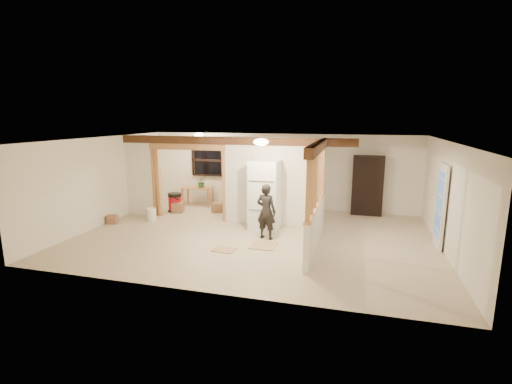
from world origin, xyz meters
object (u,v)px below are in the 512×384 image
(refrigerator, at_px, (265,195))
(bookshelf, at_px, (367,186))
(woman, at_px, (266,211))
(work_table, at_px, (198,196))
(shop_vac, at_px, (175,202))

(refrigerator, bearing_deg, bookshelf, 39.48)
(woman, relative_size, work_table, 1.37)
(refrigerator, bearing_deg, woman, -73.66)
(work_table, relative_size, bookshelf, 0.55)
(refrigerator, xyz_separation_m, work_table, (-2.92, 2.02, -0.62))
(work_table, bearing_deg, shop_vac, -122.98)
(refrigerator, height_order, work_table, refrigerator)
(woman, relative_size, shop_vac, 2.29)
(refrigerator, distance_m, shop_vac, 3.51)
(bookshelf, bearing_deg, woman, -128.82)
(woman, distance_m, shop_vac, 4.03)
(refrigerator, xyz_separation_m, woman, (0.25, -0.84, -0.24))
(refrigerator, xyz_separation_m, shop_vac, (-3.29, 1.05, -0.64))
(woman, bearing_deg, work_table, -29.80)
(refrigerator, distance_m, work_table, 3.60)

